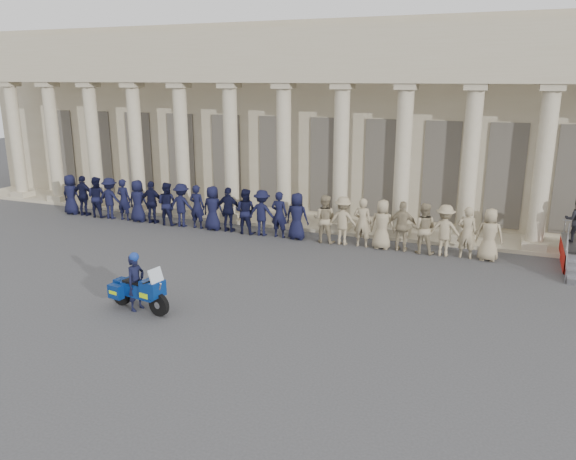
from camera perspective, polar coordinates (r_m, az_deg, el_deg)
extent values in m
plane|color=#3B3B3E|center=(17.98, -6.35, -6.09)|extent=(90.00, 90.00, 0.00)
cube|color=tan|center=(30.83, 6.92, 11.40)|extent=(40.00, 10.00, 9.00)
cube|color=tan|center=(25.66, 2.95, 0.70)|extent=(40.00, 2.60, 0.15)
cube|color=tan|center=(24.08, 2.53, 15.89)|extent=(35.80, 1.00, 1.00)
cube|color=tan|center=(24.12, 2.56, 18.51)|extent=(35.80, 1.00, 1.20)
cube|color=tan|center=(34.30, -25.33, 3.34)|extent=(0.90, 0.90, 0.30)
cylinder|color=tan|center=(33.89, -25.89, 8.22)|extent=(0.64, 0.64, 5.60)
cube|color=tan|center=(33.74, -26.48, 13.13)|extent=(0.85, 0.85, 0.24)
cube|color=tan|center=(32.46, -22.18, 3.08)|extent=(0.90, 0.90, 0.30)
cylinder|color=tan|center=(32.03, -22.71, 8.24)|extent=(0.64, 0.64, 5.60)
cube|color=tan|center=(31.86, -23.26, 13.44)|extent=(0.85, 0.85, 0.24)
cube|color=tan|center=(30.73, -18.68, 2.77)|extent=(0.90, 0.90, 0.30)
cylinder|color=tan|center=(30.27, -19.15, 8.23)|extent=(0.64, 0.64, 5.60)
cube|color=tan|center=(30.09, -19.65, 13.74)|extent=(0.85, 0.85, 0.24)
cube|color=tan|center=(29.12, -14.77, 2.42)|extent=(0.90, 0.90, 0.30)
cylinder|color=tan|center=(28.64, -15.17, 8.18)|extent=(0.64, 0.64, 5.60)
cube|color=tan|center=(28.45, -15.59, 14.02)|extent=(0.85, 0.85, 0.24)
cube|color=tan|center=(27.67, -10.43, 2.02)|extent=(0.90, 0.90, 0.30)
cylinder|color=tan|center=(27.16, -10.73, 8.09)|extent=(0.64, 0.64, 5.60)
cube|color=tan|center=(26.96, -11.04, 14.25)|extent=(0.85, 0.85, 0.24)
cube|color=tan|center=(26.39, -5.65, 1.56)|extent=(0.90, 0.90, 0.30)
cylinder|color=tan|center=(25.86, -5.82, 7.92)|extent=(0.64, 0.64, 5.60)
cube|color=tan|center=(25.65, -6.00, 14.40)|extent=(0.85, 0.85, 0.24)
cube|color=tan|center=(25.32, -0.42, 1.04)|extent=(0.90, 0.90, 0.30)
cylinder|color=tan|center=(24.76, -0.43, 7.68)|extent=(0.64, 0.64, 5.60)
cube|color=tan|center=(24.55, -0.45, 14.45)|extent=(0.85, 0.85, 0.24)
cube|color=tan|center=(24.48, 5.22, 0.48)|extent=(0.90, 0.90, 0.30)
cylinder|color=tan|center=(23.90, 5.39, 7.33)|extent=(0.64, 0.64, 5.60)
cube|color=tan|center=(23.68, 5.57, 14.35)|extent=(0.85, 0.85, 0.24)
cube|color=tan|center=(23.89, 11.19, -0.12)|extent=(0.90, 0.90, 0.30)
cylinder|color=tan|center=(23.30, 11.56, 6.89)|extent=(0.64, 0.64, 5.60)
cube|color=tan|center=(23.07, 11.96, 14.08)|extent=(0.85, 0.85, 0.24)
cube|color=tan|center=(23.58, 17.39, -0.75)|extent=(0.90, 0.90, 0.30)
cylinder|color=tan|center=(22.98, 17.98, 6.34)|extent=(0.64, 0.64, 5.60)
cube|color=tan|center=(22.75, 18.59, 13.62)|extent=(0.85, 0.85, 0.24)
cube|color=tan|center=(23.55, 23.69, -1.37)|extent=(0.90, 0.90, 0.30)
cylinder|color=tan|center=(22.95, 24.47, 5.71)|extent=(0.64, 0.64, 5.60)
cube|color=tan|center=(22.72, 25.29, 12.97)|extent=(0.85, 0.85, 0.24)
cube|color=black|center=(34.44, -21.81, 7.57)|extent=(1.30, 0.12, 4.20)
cube|color=black|center=(32.71, -18.47, 7.52)|extent=(1.30, 0.12, 4.20)
cube|color=black|center=(31.10, -14.78, 7.43)|extent=(1.30, 0.12, 4.20)
cube|color=black|center=(29.63, -10.70, 7.30)|extent=(1.30, 0.12, 4.20)
cube|color=black|center=(28.32, -6.22, 7.12)|extent=(1.30, 0.12, 4.20)
cube|color=black|center=(27.20, -1.34, 6.87)|extent=(1.30, 0.12, 4.20)
cube|color=black|center=(26.29, 3.90, 6.54)|extent=(1.30, 0.12, 4.20)
cube|color=black|center=(25.62, 9.46, 6.14)|extent=(1.30, 0.12, 4.20)
cube|color=black|center=(25.19, 15.26, 5.66)|extent=(1.30, 0.12, 4.20)
cube|color=black|center=(25.03, 21.19, 5.11)|extent=(1.30, 0.12, 4.20)
cube|color=black|center=(25.13, 27.11, 4.50)|extent=(1.30, 0.12, 4.20)
imported|color=black|center=(29.46, -21.20, 3.38)|extent=(0.96, 0.62, 1.96)
imported|color=black|center=(28.93, -20.05, 3.29)|extent=(1.15, 0.48, 1.96)
imported|color=black|center=(28.41, -18.85, 3.19)|extent=(0.95, 0.74, 1.96)
imported|color=black|center=(27.91, -17.62, 3.09)|extent=(1.27, 0.73, 1.96)
imported|color=black|center=(27.41, -16.33, 2.98)|extent=(0.71, 0.47, 1.96)
imported|color=black|center=(26.94, -15.01, 2.87)|extent=(0.96, 0.62, 1.96)
imported|color=black|center=(26.48, -13.63, 2.75)|extent=(1.15, 0.48, 1.96)
imported|color=black|center=(26.03, -12.21, 2.63)|extent=(0.95, 0.74, 1.96)
imported|color=black|center=(25.60, -10.74, 2.50)|extent=(1.27, 0.73, 1.96)
imported|color=black|center=(25.19, -9.22, 2.36)|extent=(0.71, 0.47, 1.96)
imported|color=black|center=(24.80, -7.65, 2.22)|extent=(0.96, 0.62, 1.96)
imported|color=black|center=(24.42, -6.03, 2.07)|extent=(1.15, 0.48, 1.96)
imported|color=black|center=(24.07, -4.37, 1.91)|extent=(0.95, 0.74, 1.96)
imported|color=black|center=(23.74, -2.65, 1.75)|extent=(1.27, 0.73, 1.96)
imported|color=black|center=(23.43, -0.89, 1.58)|extent=(0.71, 0.47, 1.96)
imported|color=black|center=(23.14, 0.91, 1.41)|extent=(0.96, 0.62, 1.96)
imported|color=gray|center=(22.75, 3.71, 1.14)|extent=(0.95, 0.74, 1.96)
imported|color=gray|center=(22.52, 5.62, 0.95)|extent=(1.27, 0.73, 1.96)
imported|color=gray|center=(22.32, 7.57, 0.76)|extent=(0.71, 0.47, 1.96)
imported|color=gray|center=(22.15, 9.55, 0.56)|extent=(0.96, 0.62, 1.96)
imported|color=gray|center=(22.00, 11.55, 0.36)|extent=(1.15, 0.48, 1.96)
imported|color=gray|center=(21.88, 13.59, 0.16)|extent=(0.95, 0.74, 1.96)
imported|color=gray|center=(21.79, 15.64, -0.04)|extent=(1.27, 0.73, 1.96)
imported|color=gray|center=(21.73, 17.70, -0.25)|extent=(0.71, 0.47, 1.96)
imported|color=gray|center=(21.69, 19.78, -0.45)|extent=(0.96, 0.62, 1.96)
cube|color=#A3130D|center=(22.65, 26.09, -2.16)|extent=(0.04, 2.78, 0.69)
imported|color=black|center=(22.57, 27.24, 0.92)|extent=(0.78, 0.60, 1.60)
cylinder|color=black|center=(16.34, -12.99, -7.40)|extent=(0.68, 0.25, 0.67)
cylinder|color=black|center=(17.37, -16.57, -6.26)|extent=(0.68, 0.25, 0.67)
cube|color=navy|center=(16.71, -14.78, -5.93)|extent=(1.21, 0.61, 0.38)
cube|color=navy|center=(16.30, -13.59, -5.77)|extent=(0.63, 0.61, 0.45)
cube|color=silver|center=(16.39, -13.54, -6.52)|extent=(0.27, 0.34, 0.12)
cube|color=#B2BFCC|center=(16.07, -13.23, -4.75)|extent=(0.28, 0.49, 0.54)
cube|color=black|center=(16.78, -15.31, -5.14)|extent=(0.70, 0.45, 0.10)
cube|color=navy|center=(17.21, -16.55, -5.14)|extent=(0.41, 0.40, 0.22)
cube|color=navy|center=(16.99, -17.09, -5.99)|extent=(0.48, 0.29, 0.40)
cube|color=#B1DF0B|center=(16.99, -17.09, -5.99)|extent=(0.34, 0.29, 0.10)
cube|color=navy|center=(17.39, -15.51, -5.38)|extent=(0.48, 0.29, 0.40)
cube|color=#B1DF0B|center=(17.39, -15.51, -5.38)|extent=(0.34, 0.29, 0.10)
cylinder|color=silver|center=(17.32, -15.30, -6.34)|extent=(0.61, 0.20, 0.10)
cylinder|color=black|center=(16.22, -13.64, -4.97)|extent=(0.15, 0.70, 0.04)
imported|color=black|center=(16.74, -15.19, -5.18)|extent=(0.49, 0.66, 1.65)
sphere|color=navy|center=(16.49, -15.38, -2.66)|extent=(0.28, 0.28, 0.28)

